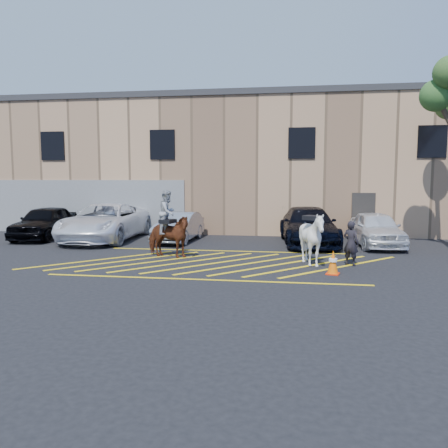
# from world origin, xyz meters

# --- Properties ---
(ground) EXTENTS (90.00, 90.00, 0.00)m
(ground) POSITION_xyz_m (0.00, 0.00, 0.00)
(ground) COLOR black
(ground) RESTS_ON ground
(car_black_suv) EXTENTS (2.22, 4.74, 1.57)m
(car_black_suv) POSITION_xyz_m (-9.21, 4.61, 0.79)
(car_black_suv) COLOR black
(car_black_suv) RESTS_ON ground
(car_white_pickup) EXTENTS (2.96, 6.21, 1.71)m
(car_white_pickup) POSITION_xyz_m (-6.09, 4.47, 0.86)
(car_white_pickup) COLOR white
(car_white_pickup) RESTS_ON ground
(car_silver_sedan) EXTENTS (1.63, 4.11, 1.33)m
(car_silver_sedan) POSITION_xyz_m (-2.57, 4.57, 0.67)
(car_silver_sedan) COLOR #9BA1AA
(car_silver_sedan) RESTS_ON ground
(car_blue_suv) EXTENTS (2.72, 5.69, 1.60)m
(car_blue_suv) POSITION_xyz_m (3.28, 4.70, 0.80)
(car_blue_suv) COLOR black
(car_blue_suv) RESTS_ON ground
(car_white_suv) EXTENTS (2.04, 4.46, 1.48)m
(car_white_suv) POSITION_xyz_m (6.12, 4.43, 0.74)
(car_white_suv) COLOR white
(car_white_suv) RESTS_ON ground
(handler) EXTENTS (0.65, 0.61, 1.49)m
(handler) POSITION_xyz_m (4.49, -0.01, 0.75)
(handler) COLOR black
(handler) RESTS_ON ground
(warehouse) EXTENTS (32.42, 10.20, 7.30)m
(warehouse) POSITION_xyz_m (-0.01, 11.99, 3.65)
(warehouse) COLOR tan
(warehouse) RESTS_ON ground
(hatching_zone) EXTENTS (12.60, 5.12, 0.01)m
(hatching_zone) POSITION_xyz_m (-0.00, -0.30, 0.01)
(hatching_zone) COLOR yellow
(hatching_zone) RESTS_ON ground
(mounted_bay) EXTENTS (2.02, 1.30, 2.47)m
(mounted_bay) POSITION_xyz_m (-1.94, 0.50, 1.00)
(mounted_bay) COLOR brown
(mounted_bay) RESTS_ON ground
(saddled_white) EXTENTS (2.04, 2.12, 1.80)m
(saddled_white) POSITION_xyz_m (3.21, -0.25, 0.90)
(saddled_white) COLOR white
(saddled_white) RESTS_ON ground
(traffic_cone) EXTENTS (0.47, 0.47, 0.73)m
(traffic_cone) POSITION_xyz_m (3.77, -1.51, 0.37)
(traffic_cone) COLOR red
(traffic_cone) RESTS_ON ground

